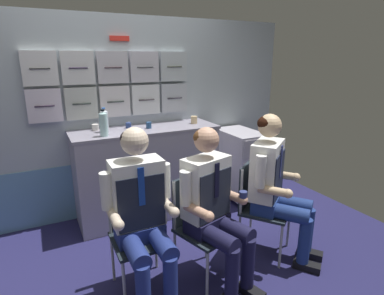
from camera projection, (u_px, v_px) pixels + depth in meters
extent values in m
cube|color=#22214D|center=(169.00, 277.00, 2.58)|extent=(4.80, 4.80, 0.04)
cube|color=#A2AFB7|center=(118.00, 118.00, 3.46)|extent=(4.20, 0.06, 2.15)
cube|color=#5D89B0|center=(123.00, 184.00, 3.64)|extent=(4.12, 0.01, 0.62)
cube|color=silver|center=(44.00, 106.00, 3.04)|extent=(0.31, 0.06, 0.32)
cylinder|color=#281D2F|center=(45.00, 106.00, 3.01)|extent=(0.18, 0.01, 0.01)
cube|color=#B1B5B0|center=(81.00, 103.00, 3.19)|extent=(0.31, 0.06, 0.32)
cylinder|color=black|center=(82.00, 104.00, 3.15)|extent=(0.18, 0.01, 0.01)
cube|color=silver|center=(115.00, 101.00, 3.33)|extent=(0.31, 0.06, 0.32)
cylinder|color=black|center=(116.00, 102.00, 3.30)|extent=(0.18, 0.01, 0.01)
cube|color=silver|center=(145.00, 99.00, 3.48)|extent=(0.31, 0.06, 0.32)
cylinder|color=#29242A|center=(147.00, 100.00, 3.45)|extent=(0.18, 0.01, 0.01)
cube|color=#A5ACB6|center=(174.00, 98.00, 3.63)|extent=(0.31, 0.06, 0.32)
cylinder|color=#232029|center=(175.00, 98.00, 3.60)|extent=(0.18, 0.01, 0.01)
cube|color=silver|center=(40.00, 68.00, 2.94)|extent=(0.31, 0.06, 0.32)
cylinder|color=#252527|center=(40.00, 68.00, 2.91)|extent=(0.18, 0.01, 0.01)
cube|color=silver|center=(78.00, 68.00, 3.09)|extent=(0.31, 0.06, 0.32)
cylinder|color=#231C2F|center=(78.00, 68.00, 3.06)|extent=(0.18, 0.01, 0.01)
cube|color=#B7B5BE|center=(112.00, 67.00, 3.24)|extent=(0.31, 0.06, 0.32)
cylinder|color=#2A1F25|center=(113.00, 67.00, 3.21)|extent=(0.18, 0.01, 0.01)
cube|color=#B8B6C2|center=(144.00, 67.00, 3.39)|extent=(0.31, 0.06, 0.32)
cylinder|color=#242628|center=(145.00, 67.00, 3.35)|extent=(0.18, 0.01, 0.01)
cube|color=#A8B2B8|center=(173.00, 66.00, 3.53)|extent=(0.31, 0.06, 0.32)
cylinder|color=#252A23|center=(175.00, 67.00, 3.50)|extent=(0.18, 0.01, 0.01)
cube|color=red|center=(120.00, 38.00, 3.21)|extent=(0.20, 0.02, 0.05)
cube|color=#9D98AA|center=(148.00, 174.00, 3.47)|extent=(1.51, 0.52, 0.97)
cube|color=gray|center=(146.00, 130.00, 3.33)|extent=(1.55, 0.53, 0.03)
sphere|color=black|center=(241.00, 206.00, 3.70)|extent=(0.07, 0.07, 0.07)
sphere|color=black|center=(261.00, 200.00, 3.84)|extent=(0.07, 0.07, 0.07)
sphere|color=black|center=(216.00, 189.00, 4.18)|extent=(0.07, 0.07, 0.07)
sphere|color=black|center=(236.00, 185.00, 4.31)|extent=(0.07, 0.07, 0.07)
cube|color=silver|center=(239.00, 162.00, 3.89)|extent=(0.40, 0.64, 0.79)
cube|color=#ABA6B5|center=(254.00, 192.00, 3.68)|extent=(0.35, 0.01, 0.21)
cube|color=#ABA6B5|center=(256.00, 171.00, 3.61)|extent=(0.35, 0.01, 0.21)
cube|color=#ABA6B5|center=(257.00, 148.00, 3.54)|extent=(0.35, 0.01, 0.21)
cylinder|color=#28282D|center=(256.00, 138.00, 3.53)|extent=(0.32, 0.02, 0.02)
cylinder|color=#A8AAAF|center=(124.00, 287.00, 2.16)|extent=(0.02, 0.02, 0.41)
cylinder|color=#A8AAAF|center=(173.00, 272.00, 2.31)|extent=(0.02, 0.02, 0.41)
cylinder|color=#A8AAAF|center=(113.00, 258.00, 2.47)|extent=(0.02, 0.02, 0.41)
cylinder|color=#A8AAAF|center=(156.00, 246.00, 2.62)|extent=(0.02, 0.02, 0.41)
cube|color=#1D262E|center=(140.00, 240.00, 2.33)|extent=(0.41, 0.41, 0.02)
cube|color=#1D262E|center=(132.00, 204.00, 2.43)|extent=(0.37, 0.03, 0.40)
cylinder|color=#A8AAAF|center=(109.00, 209.00, 2.35)|extent=(0.02, 0.02, 0.40)
cylinder|color=#A8AAAF|center=(154.00, 200.00, 2.50)|extent=(0.02, 0.02, 0.40)
cylinder|color=navy|center=(143.00, 292.00, 2.03)|extent=(0.10, 0.10, 0.40)
cylinder|color=navy|center=(171.00, 283.00, 2.11)|extent=(0.10, 0.10, 0.40)
cylinder|color=navy|center=(134.00, 248.00, 2.12)|extent=(0.14, 0.39, 0.13)
cylinder|color=navy|center=(161.00, 242.00, 2.20)|extent=(0.14, 0.39, 0.13)
cube|color=navy|center=(140.00, 232.00, 2.31)|extent=(0.35, 0.20, 0.12)
cube|color=white|center=(137.00, 193.00, 2.24)|extent=(0.37, 0.21, 0.49)
cube|color=black|center=(142.00, 203.00, 2.16)|extent=(0.34, 0.02, 0.39)
cube|color=navy|center=(141.00, 187.00, 2.12)|extent=(0.04, 0.01, 0.27)
cylinder|color=white|center=(106.00, 191.00, 2.14)|extent=(0.08, 0.08, 0.26)
cylinder|color=beige|center=(115.00, 218.00, 2.09)|extent=(0.07, 0.25, 0.07)
sphere|color=beige|center=(118.00, 225.00, 2.00)|extent=(0.08, 0.08, 0.08)
cylinder|color=white|center=(165.00, 181.00, 2.32)|extent=(0.08, 0.08, 0.26)
cylinder|color=beige|center=(168.00, 206.00, 2.26)|extent=(0.07, 0.25, 0.07)
sphere|color=beige|center=(174.00, 212.00, 2.16)|extent=(0.08, 0.08, 0.08)
sphere|color=beige|center=(135.00, 141.00, 2.14)|extent=(0.19, 0.19, 0.19)
ellipsoid|color=black|center=(134.00, 138.00, 2.14)|extent=(0.19, 0.18, 0.14)
cylinder|color=#A8AAAF|center=(207.00, 276.00, 2.26)|extent=(0.02, 0.02, 0.41)
cylinder|color=#A8AAAF|center=(239.00, 255.00, 2.50)|extent=(0.02, 0.02, 0.41)
cylinder|color=#A8AAAF|center=(175.00, 254.00, 2.52)|extent=(0.02, 0.02, 0.41)
cylinder|color=#A8AAAF|center=(206.00, 237.00, 2.75)|extent=(0.02, 0.02, 0.41)
cube|color=#1D262E|center=(207.00, 231.00, 2.45)|extent=(0.50, 0.50, 0.02)
cube|color=#1D262E|center=(191.00, 199.00, 2.52)|extent=(0.36, 0.13, 0.40)
cylinder|color=#A8AAAF|center=(174.00, 206.00, 2.40)|extent=(0.02, 0.02, 0.40)
cylinder|color=#A8AAAF|center=(207.00, 193.00, 2.64)|extent=(0.02, 0.02, 0.40)
cube|color=black|center=(251.00, 291.00, 2.35)|extent=(0.15, 0.24, 0.06)
cylinder|color=#181737|center=(232.00, 274.00, 2.20)|extent=(0.10, 0.10, 0.40)
cylinder|color=#181737|center=(248.00, 263.00, 2.32)|extent=(0.10, 0.10, 0.40)
cylinder|color=#181737|center=(215.00, 237.00, 2.26)|extent=(0.23, 0.39, 0.13)
cylinder|color=#181737|center=(231.00, 228.00, 2.38)|extent=(0.23, 0.39, 0.13)
cube|color=#181737|center=(207.00, 223.00, 2.43)|extent=(0.38, 0.29, 0.12)
cube|color=white|center=(206.00, 187.00, 2.36)|extent=(0.39, 0.29, 0.47)
cube|color=#202533|center=(216.00, 196.00, 2.30)|extent=(0.31, 0.10, 0.38)
cube|color=black|center=(217.00, 181.00, 2.26)|extent=(0.04, 0.02, 0.26)
cylinder|color=white|center=(186.00, 188.00, 2.21)|extent=(0.08, 0.08, 0.25)
cylinder|color=tan|center=(198.00, 211.00, 2.19)|extent=(0.13, 0.24, 0.07)
sphere|color=tan|center=(209.00, 217.00, 2.12)|extent=(0.08, 0.08, 0.08)
cylinder|color=white|center=(224.00, 174.00, 2.48)|extent=(0.08, 0.08, 0.25)
cylinder|color=tan|center=(232.00, 196.00, 2.44)|extent=(0.13, 0.24, 0.07)
sphere|color=tan|center=(243.00, 200.00, 2.36)|extent=(0.08, 0.08, 0.08)
cylinder|color=navy|center=(243.00, 195.00, 2.35)|extent=(0.06, 0.06, 0.06)
sphere|color=tan|center=(206.00, 140.00, 2.26)|extent=(0.19, 0.19, 0.19)
ellipsoid|color=#56351C|center=(205.00, 137.00, 2.27)|extent=(0.22, 0.21, 0.13)
cylinder|color=#A8AAAF|center=(281.00, 247.00, 2.61)|extent=(0.02, 0.02, 0.41)
cylinder|color=#A8AAAF|center=(288.00, 227.00, 2.92)|extent=(0.02, 0.02, 0.41)
cylinder|color=#A8AAAF|center=(239.00, 236.00, 2.77)|extent=(0.02, 0.02, 0.41)
cylinder|color=#A8AAAF|center=(251.00, 218.00, 3.08)|extent=(0.02, 0.02, 0.41)
cube|color=#1D262E|center=(266.00, 210.00, 2.79)|extent=(0.56, 0.56, 0.02)
cube|color=#1D262E|center=(247.00, 184.00, 2.81)|extent=(0.31, 0.24, 0.40)
cylinder|color=#A8AAAF|center=(241.00, 192.00, 2.65)|extent=(0.02, 0.02, 0.40)
cylinder|color=#A8AAAF|center=(253.00, 178.00, 2.96)|extent=(0.02, 0.02, 0.40)
cube|color=black|center=(307.00, 266.00, 2.64)|extent=(0.20, 0.23, 0.06)
cube|color=black|center=(309.00, 254.00, 2.81)|extent=(0.20, 0.23, 0.06)
cylinder|color=navy|center=(304.00, 241.00, 2.60)|extent=(0.10, 0.10, 0.40)
cylinder|color=navy|center=(307.00, 230.00, 2.76)|extent=(0.10, 0.10, 0.40)
cylinder|color=navy|center=(285.00, 213.00, 2.61)|extent=(0.34, 0.39, 0.13)
cylinder|color=navy|center=(289.00, 203.00, 2.78)|extent=(0.34, 0.39, 0.13)
cube|color=navy|center=(267.00, 203.00, 2.77)|extent=(0.40, 0.37, 0.12)
cube|color=white|center=(267.00, 170.00, 2.69)|extent=(0.42, 0.39, 0.49)
cube|color=#1C2237|center=(279.00, 176.00, 2.66)|extent=(0.28, 0.21, 0.40)
cube|color=navy|center=(281.00, 162.00, 2.62)|extent=(0.04, 0.03, 0.28)
cylinder|color=white|center=(261.00, 172.00, 2.49)|extent=(0.08, 0.08, 0.27)
cylinder|color=#DCB88E|center=(274.00, 191.00, 2.50)|extent=(0.20, 0.24, 0.07)
sphere|color=#DCB88E|center=(288.00, 194.00, 2.45)|extent=(0.08, 0.08, 0.08)
cylinder|color=white|center=(273.00, 157.00, 2.86)|extent=(0.08, 0.08, 0.27)
cylinder|color=#DCB88E|center=(283.00, 175.00, 2.84)|extent=(0.20, 0.24, 0.07)
sphere|color=#DCB88E|center=(296.00, 177.00, 2.79)|extent=(0.08, 0.08, 0.08)
sphere|color=#DCB88E|center=(270.00, 126.00, 2.58)|extent=(0.20, 0.20, 0.20)
ellipsoid|color=black|center=(268.00, 123.00, 2.59)|extent=(0.26, 0.26, 0.14)
cylinder|color=#ADDCDD|center=(104.00, 125.00, 2.96)|extent=(0.08, 0.08, 0.22)
cone|color=#ADDCDD|center=(103.00, 112.00, 2.93)|extent=(0.08, 0.08, 0.02)
cylinder|color=black|center=(102.00, 110.00, 2.93)|extent=(0.03, 0.03, 0.02)
cylinder|color=silver|center=(104.00, 122.00, 3.14)|extent=(0.08, 0.08, 0.20)
cone|color=silver|center=(104.00, 111.00, 3.10)|extent=(0.08, 0.08, 0.02)
cylinder|color=blue|center=(103.00, 108.00, 3.10)|extent=(0.03, 0.03, 0.02)
cylinder|color=navy|center=(128.00, 125.00, 3.33)|extent=(0.06, 0.06, 0.06)
cylinder|color=#382114|center=(128.00, 123.00, 3.32)|extent=(0.05, 0.05, 0.01)
cylinder|color=silver|center=(95.00, 127.00, 3.21)|extent=(0.07, 0.07, 0.07)
cylinder|color=#382114|center=(95.00, 125.00, 3.20)|extent=(0.06, 0.06, 0.01)
cylinder|color=tan|center=(194.00, 120.00, 3.55)|extent=(0.07, 0.07, 0.08)
cylinder|color=#382114|center=(194.00, 117.00, 3.54)|extent=(0.06, 0.06, 0.01)
cylinder|color=navy|center=(149.00, 125.00, 3.31)|extent=(0.06, 0.06, 0.07)
cylinder|color=#382114|center=(149.00, 123.00, 3.30)|extent=(0.05, 0.05, 0.01)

